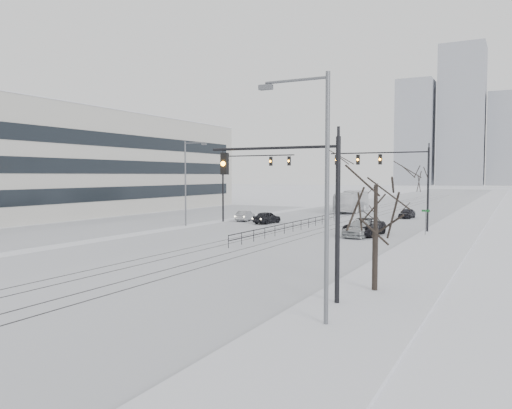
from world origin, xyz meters
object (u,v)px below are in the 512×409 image
at_px(bare_tree, 376,196).
at_px(sedan_nb_front, 364,227).
at_px(sedan_nb_right, 361,229).
at_px(sedan_sb_inner, 267,218).
at_px(traffic_mast_near, 301,196).
at_px(sedan_nb_far, 407,213).
at_px(sedan_sb_outer, 245,216).
at_px(box_truck, 352,202).

height_order(bare_tree, sedan_nb_front, bare_tree).
bearing_deg(bare_tree, sedan_nb_right, 107.59).
bearing_deg(sedan_nb_right, sedan_sb_inner, 155.79).
relative_size(traffic_mast_near, sedan_nb_far, 1.91).
bearing_deg(sedan_nb_far, sedan_sb_outer, -138.15).
xyz_separation_m(bare_tree, sedan_sb_inner, (-19.08, 27.21, -3.81)).
xyz_separation_m(bare_tree, sedan_sb_outer, (-22.72, 28.79, -3.88)).
distance_m(traffic_mast_near, sedan_sb_inner, 34.72).
bearing_deg(traffic_mast_near, sedan_nb_right, 99.82).
xyz_separation_m(traffic_mast_near, sedan_nb_right, (-4.04, 23.35, -3.84)).
xyz_separation_m(sedan_sb_inner, sedan_nb_right, (12.63, -6.87, 0.04)).
distance_m(traffic_mast_near, sedan_nb_right, 24.00).
relative_size(bare_tree, sedan_nb_front, 1.09).
relative_size(bare_tree, box_truck, 0.55).
height_order(sedan_nb_right, box_truck, box_truck).
xyz_separation_m(sedan_sb_outer, sedan_nb_front, (16.31, -7.52, 0.17)).
relative_size(traffic_mast_near, box_truck, 0.63).
xyz_separation_m(bare_tree, sedan_nb_far, (-6.52, 41.40, -3.87)).
xyz_separation_m(sedan_nb_right, sedan_nb_far, (-0.07, 21.05, -0.09)).
height_order(sedan_sb_outer, sedan_nb_right, sedan_nb_right).
bearing_deg(sedan_sb_outer, sedan_nb_far, -152.14).
distance_m(sedan_nb_far, box_truck, 11.44).
bearing_deg(sedan_nb_front, sedan_sb_inner, 158.34).
xyz_separation_m(traffic_mast_near, sedan_nb_far, (-4.11, 44.40, -3.94)).
relative_size(traffic_mast_near, sedan_nb_right, 1.41).
xyz_separation_m(traffic_mast_near, sedan_sb_inner, (-16.67, 30.21, -3.88)).
bearing_deg(sedan_sb_inner, sedan_sb_outer, -17.58).
bearing_deg(bare_tree, sedan_sb_inner, 125.04).
relative_size(sedan_nb_front, sedan_nb_right, 1.13).
distance_m(bare_tree, sedan_sb_inner, 33.45).
bearing_deg(sedan_sb_inner, sedan_nb_right, 157.39).
bearing_deg(sedan_nb_right, sedan_nb_front, 91.61).
height_order(bare_tree, sedan_sb_outer, bare_tree).
height_order(bare_tree, sedan_sb_inner, bare_tree).
height_order(sedan_nb_front, sedan_nb_far, sedan_nb_front).
relative_size(sedan_nb_front, box_truck, 0.51).
relative_size(bare_tree, sedan_nb_right, 1.23).
relative_size(sedan_sb_inner, sedan_sb_outer, 1.07).
bearing_deg(sedan_nb_right, bare_tree, -68.08).
xyz_separation_m(traffic_mast_near, bare_tree, (2.41, 3.00, -0.07)).
relative_size(sedan_nb_right, sedan_nb_far, 1.35).
bearing_deg(sedan_nb_right, box_truck, 112.70).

